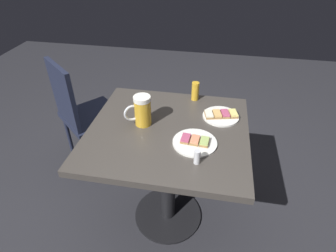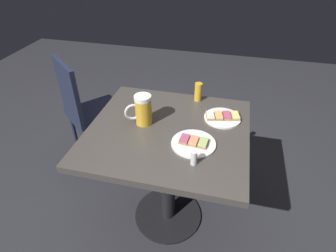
% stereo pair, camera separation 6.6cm
% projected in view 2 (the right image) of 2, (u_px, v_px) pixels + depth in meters
% --- Properties ---
extents(ground_plane, '(6.00, 6.00, 0.00)m').
position_uv_depth(ground_plane, '(168.00, 215.00, 1.86)').
color(ground_plane, '#28282D').
extents(cafe_table, '(0.83, 0.78, 0.72)m').
position_uv_depth(cafe_table, '(168.00, 150.00, 1.52)').
color(cafe_table, black).
rests_on(cafe_table, ground_plane).
extents(plate_near, '(0.20, 0.20, 0.03)m').
position_uv_depth(plate_near, '(222.00, 117.00, 1.51)').
color(plate_near, white).
rests_on(plate_near, cafe_table).
extents(plate_far, '(0.22, 0.22, 0.03)m').
position_uv_depth(plate_far, '(194.00, 143.00, 1.33)').
color(plate_far, white).
rests_on(plate_far, cafe_table).
extents(beer_mug, '(0.14, 0.10, 0.17)m').
position_uv_depth(beer_mug, '(142.00, 110.00, 1.44)').
color(beer_mug, gold).
rests_on(beer_mug, cafe_table).
extents(beer_glass_small, '(0.04, 0.04, 0.11)m').
position_uv_depth(beer_glass_small, '(198.00, 92.00, 1.65)').
color(beer_glass_small, gold).
rests_on(beer_glass_small, cafe_table).
extents(salt_shaker, '(0.03, 0.03, 0.07)m').
position_uv_depth(salt_shaker, '(194.00, 158.00, 1.21)').
color(salt_shaker, silver).
rests_on(salt_shaker, cafe_table).
extents(cafe_chair, '(0.54, 0.54, 0.89)m').
position_uv_depth(cafe_chair, '(88.00, 109.00, 1.98)').
color(cafe_chair, '#1E2338').
rests_on(cafe_chair, ground_plane).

